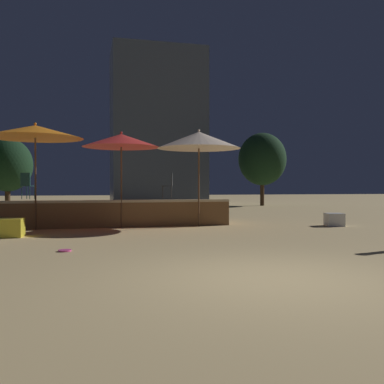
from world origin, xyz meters
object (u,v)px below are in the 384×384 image
object	(u,v)px
patio_umbrella_1	(121,141)
background_tree_1	(262,159)
patio_umbrella_0	(199,140)
frisbee_disc	(65,251)
cube_seat_0	(38,220)
cube_seat_2	(334,220)
patio_umbrella_2	(35,132)
cube_seat_3	(11,228)
bistro_chair_0	(27,183)
background_tree_0	(7,165)
bistro_chair_1	(170,183)

from	to	relation	value
patio_umbrella_1	background_tree_1	size ratio (longest dim) A/B	0.61
patio_umbrella_0	frisbee_disc	bearing A→B (deg)	-131.03
cube_seat_0	patio_umbrella_0	bearing A→B (deg)	-7.06
patio_umbrella_1	frisbee_disc	bearing A→B (deg)	-107.44
patio_umbrella_0	cube_seat_2	size ratio (longest dim) A/B	4.87
patio_umbrella_2	cube_seat_3	size ratio (longest dim) A/B	5.23
bistro_chair_0	background_tree_1	xyz separation A→B (m)	(13.68, 11.77, 1.76)
patio_umbrella_2	background_tree_0	distance (m)	11.59
patio_umbrella_0	patio_umbrella_2	bearing A→B (deg)	178.70
patio_umbrella_2	cube_seat_0	size ratio (longest dim) A/B	4.95
cube_seat_0	bistro_chair_1	size ratio (longest dim) A/B	0.73
patio_umbrella_2	background_tree_1	world-z (taller)	background_tree_1
cube_seat_0	bistro_chair_1	bearing A→B (deg)	5.33
patio_umbrella_1	background_tree_0	xyz separation A→B (m)	(-5.25, 11.21, -0.28)
cube_seat_2	patio_umbrella_1	bearing A→B (deg)	171.13
cube_seat_3	bistro_chair_0	xyz separation A→B (m)	(-0.10, 3.72, 1.18)
patio_umbrella_0	cube_seat_0	xyz separation A→B (m)	(-5.05, 0.63, -2.58)
cube_seat_0	background_tree_0	distance (m)	11.31
cube_seat_2	frisbee_disc	distance (m)	9.18
patio_umbrella_0	patio_umbrella_1	bearing A→B (deg)	176.09
cube_seat_3	frisbee_disc	distance (m)	3.24
bistro_chair_0	bistro_chair_1	xyz separation A→B (m)	(4.79, -0.99, 0.00)
cube_seat_2	background_tree_0	size ratio (longest dim) A/B	0.17
patio_umbrella_2	cube_seat_2	distance (m)	9.92
patio_umbrella_0	background_tree_0	world-z (taller)	background_tree_0
cube_seat_0	bistro_chair_0	bearing A→B (deg)	110.42
patio_umbrella_0	cube_seat_0	distance (m)	5.70
background_tree_1	patio_umbrella_1	bearing A→B (deg)	-127.94
cube_seat_0	background_tree_1	world-z (taller)	background_tree_1
patio_umbrella_2	background_tree_0	xyz separation A→B (m)	(-2.69, 11.26, -0.48)
cube_seat_0	bistro_chair_1	xyz separation A→B (m)	(4.27, 0.40, 1.18)
cube_seat_0	background_tree_0	world-z (taller)	background_tree_0
patio_umbrella_1	patio_umbrella_2	distance (m)	2.58
patio_umbrella_1	bistro_chair_0	xyz separation A→B (m)	(-3.06, 1.84, -1.34)
patio_umbrella_0	cube_seat_2	xyz separation A→B (m)	(4.41, -0.91, -2.61)
bistro_chair_1	cube_seat_0	bearing A→B (deg)	-70.38
cube_seat_3	background_tree_1	bearing A→B (deg)	48.78
patio_umbrella_1	background_tree_0	world-z (taller)	background_tree_0
bistro_chair_1	patio_umbrella_1	bearing A→B (deg)	-49.40
background_tree_1	background_tree_0	bearing A→B (deg)	-171.37
cube_seat_0	frisbee_disc	bearing A→B (deg)	-78.60
cube_seat_2	bistro_chair_0	world-z (taller)	bistro_chair_0
frisbee_disc	background_tree_0	xyz separation A→B (m)	(-3.76, 15.97, 2.46)
bistro_chair_1	frisbee_disc	bearing A→B (deg)	-15.55
patio_umbrella_2	cube_seat_3	bearing A→B (deg)	-102.20
cube_seat_0	bistro_chair_0	distance (m)	1.89
patio_umbrella_2	cube_seat_2	world-z (taller)	patio_umbrella_2
patio_umbrella_2	bistro_chair_0	xyz separation A→B (m)	(-0.50, 1.90, -1.54)
patio_umbrella_1	cube_seat_0	bearing A→B (deg)	169.88
patio_umbrella_1	background_tree_0	bearing A→B (deg)	115.12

